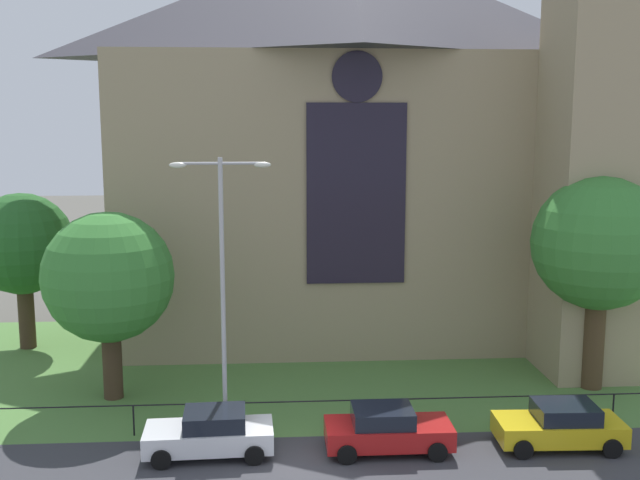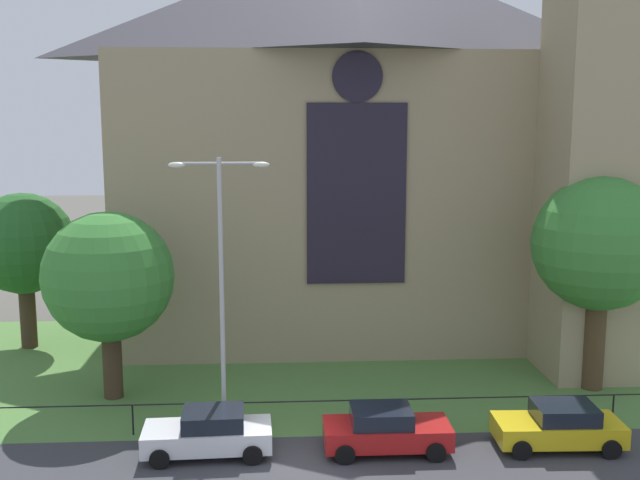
{
  "view_description": "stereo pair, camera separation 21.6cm",
  "coord_description": "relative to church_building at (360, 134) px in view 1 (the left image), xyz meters",
  "views": [
    {
      "loc": [
        -0.8,
        -22.54,
        10.87
      ],
      "look_at": [
        1.16,
        8.0,
        6.0
      ],
      "focal_mm": 41.77,
      "sensor_mm": 36.0,
      "label": 1
    },
    {
      "loc": [
        -0.59,
        -22.56,
        10.87
      ],
      "look_at": [
        1.16,
        8.0,
        6.0
      ],
      "focal_mm": 41.77,
      "sensor_mm": 36.0,
      "label": 2
    }
  ],
  "objects": [
    {
      "name": "grass_verge",
      "position": [
        -3.67,
        -7.5,
        -10.27
      ],
      "size": [
        120.0,
        20.0,
        0.01
      ],
      "primitive_type": "cube",
      "color": "#517F3D",
      "rests_on": "ground"
    },
    {
      "name": "tree_right_near",
      "position": [
        8.62,
        -9.36,
        -4.28
      ],
      "size": [
        5.4,
        5.4,
        8.76
      ],
      "color": "#4C3823",
      "rests_on": "ground"
    },
    {
      "name": "parked_car_red",
      "position": [
        -0.74,
        -14.78,
        -9.53
      ],
      "size": [
        4.2,
        2.03,
        1.51
      ],
      "rotation": [
        0.0,
        0.0,
        -0.0
      ],
      "color": "#B21919",
      "rests_on": "ground"
    },
    {
      "name": "parked_car_yellow",
      "position": [
        5.15,
        -14.83,
        -9.53
      ],
      "size": [
        4.26,
        2.14,
        1.51
      ],
      "rotation": [
        0.0,
        0.0,
        3.11
      ],
      "color": "gold",
      "rests_on": "ground"
    },
    {
      "name": "streetlamp_near",
      "position": [
        -6.19,
        -13.1,
        -4.23
      ],
      "size": [
        3.37,
        0.26,
        9.71
      ],
      "color": "#B2B2B7",
      "rests_on": "ground"
    },
    {
      "name": "iron_railing",
      "position": [
        -0.77,
        -13.0,
        -9.29
      ],
      "size": [
        34.56,
        0.07,
        1.13
      ],
      "color": "black",
      "rests_on": "ground"
    },
    {
      "name": "church_building",
      "position": [
        0.0,
        0.0,
        0.0
      ],
      "size": [
        23.2,
        16.2,
        26.0
      ],
      "color": "tan",
      "rests_on": "ground"
    },
    {
      "name": "ground",
      "position": [
        -3.67,
        -5.5,
        -10.27
      ],
      "size": [
        160.0,
        160.0,
        0.0
      ],
      "primitive_type": "plane",
      "color": "#56544C"
    },
    {
      "name": "tree_left_near",
      "position": [
        -10.87,
        -9.27,
        -5.4
      ],
      "size": [
        5.1,
        5.1,
        7.46
      ],
      "color": "#423021",
      "rests_on": "ground"
    },
    {
      "name": "parked_car_white",
      "position": [
        -6.59,
        -14.69,
        -9.53
      ],
      "size": [
        4.27,
        2.16,
        1.51
      ],
      "rotation": [
        0.0,
        0.0,
        3.18
      ],
      "color": "silver",
      "rests_on": "ground"
    },
    {
      "name": "tree_left_far",
      "position": [
        -16.43,
        -2.22,
        -5.2
      ],
      "size": [
        4.84,
        4.84,
        7.56
      ],
      "color": "#423021",
      "rests_on": "ground"
    }
  ]
}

